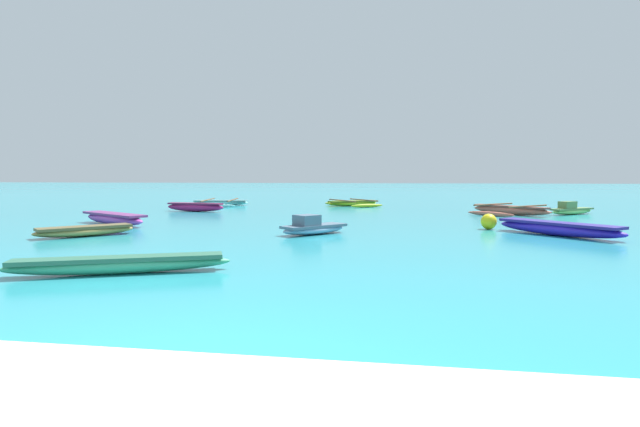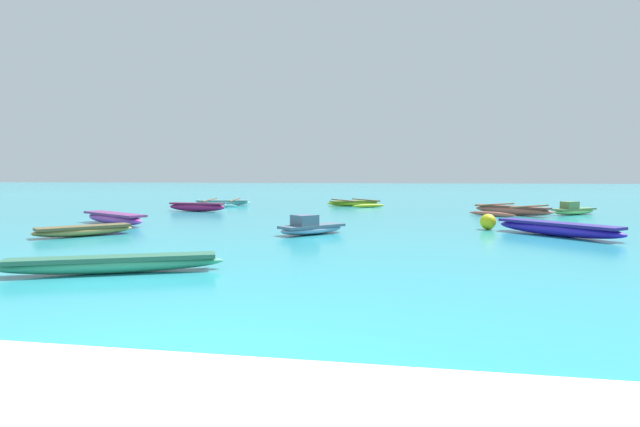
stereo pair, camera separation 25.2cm
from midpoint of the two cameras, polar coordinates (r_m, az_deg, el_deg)
name	(u,v)px [view 1 (the left image)]	position (r m, az deg, el deg)	size (l,w,h in m)	color
ground_plane	(145,415)	(4.22, -21.11, -20.72)	(240.00, 240.00, 0.00)	teal
moored_boat_0	(353,203)	(29.55, 3.52, 1.21)	(3.68, 4.03, 0.37)	#9AB11E
moored_boat_1	(558,228)	(16.34, 25.16, -1.51)	(3.17, 3.41, 0.40)	#3520C0
moored_boat_2	(221,202)	(30.66, -11.53, 1.24)	(3.44, 4.62, 0.37)	#84D9D9
moored_boat_3	(510,210)	(24.36, 20.62, 0.38)	(3.88, 3.86, 0.47)	#B95E4C
moored_boat_4	(85,230)	(16.22, -25.67, -1.75)	(2.35, 2.54, 0.30)	olive
moored_boat_5	(313,227)	(15.12, -1.30, -1.59)	(2.05, 2.20, 0.60)	#759EC3
moored_boat_6	(571,210)	(25.54, 26.52, 0.38)	(2.45, 2.06, 0.61)	#8CCE68
moored_boat_7	(195,207)	(25.60, -14.34, 0.76)	(3.16, 0.94, 0.43)	#A51F60
moored_boat_8	(120,264)	(9.82, -22.57, -5.34)	(3.82, 2.00, 0.31)	#3CA175
moored_boat_9	(114,218)	(19.65, -22.84, -0.50)	(3.66, 2.65, 0.42)	#B344AF
mooring_buoy_0	(489,221)	(17.41, 18.33, -0.87)	(0.52, 0.52, 0.52)	yellow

